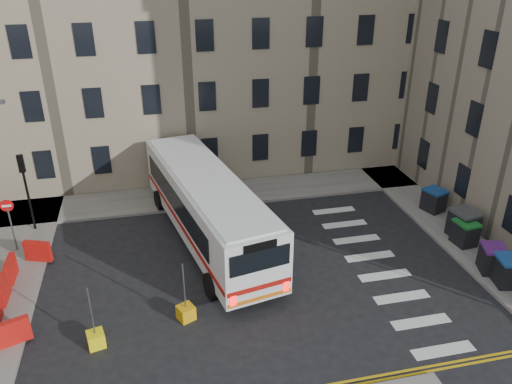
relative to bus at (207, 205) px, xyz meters
name	(u,v)px	position (x,y,z in m)	size (l,w,h in m)	color
ground	(292,272)	(3.32, -3.64, -1.98)	(120.00, 120.00, 0.00)	black
pavement_north	(151,201)	(-2.68, 4.96, -1.90)	(36.00, 3.20, 0.15)	slate
pavement_east	(426,210)	(12.32, 0.36, -1.90)	(2.40, 26.00, 0.15)	slate
terrace_north	(118,32)	(-3.68, 11.86, 6.64)	(38.30, 10.80, 17.20)	gray
traffic_light_nw	(25,181)	(-8.68, 2.86, 0.89)	(0.28, 0.22, 4.10)	black
no_entry_north	(9,215)	(-9.18, 0.86, 0.10)	(0.60, 0.08, 3.00)	#595B5E
roadworks_barriers	(13,289)	(-8.52, -3.14, -1.33)	(1.66, 6.26, 1.00)	red
bus	(207,205)	(0.00, 0.00, 0.00)	(5.30, 12.90, 3.43)	silver
wheelie_bin_a	(508,271)	(12.05, -6.71, -1.18)	(1.24, 1.35, 1.29)	black
wheelie_bin_b	(492,259)	(12.00, -5.72, -1.20)	(1.30, 1.39, 1.25)	black
wheelie_bin_c	(465,233)	(12.19, -3.38, -1.21)	(1.07, 1.20, 1.22)	black
wheelie_bin_d	(463,224)	(12.50, -2.76, -1.10)	(1.35, 1.49, 1.45)	black
wheelie_bin_e	(434,200)	(12.60, 0.16, -1.20)	(1.30, 1.39, 1.25)	black
bollard_yellow	(96,339)	(-5.05, -6.58, -1.68)	(0.60, 0.60, 0.60)	yellow
bollard_chevron	(186,313)	(-1.68, -5.81, -1.68)	(0.60, 0.60, 0.60)	#DE9E0D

